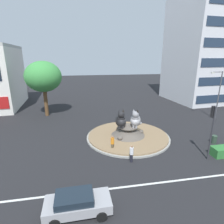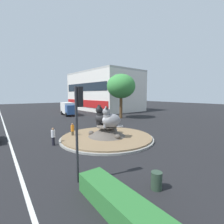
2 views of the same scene
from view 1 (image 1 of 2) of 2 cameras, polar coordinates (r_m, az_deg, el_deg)
The scene contains 13 objects.
ground_plane at distance 22.74m, azimuth 4.90°, elevation -7.77°, with size 160.00×160.00×0.00m, color black.
lane_centreline at distance 15.73m, azimuth 13.53°, elevation -20.47°, with size 112.00×0.20×0.01m, color silver.
roundabout_island at distance 22.58m, azimuth 4.92°, elevation -6.77°, with size 9.92×9.92×1.42m.
cat_statue_black at distance 21.78m, azimuth 2.73°, elevation -2.48°, with size 1.61×2.23×2.27m.
cat_statue_grey at distance 22.03m, azimuth 7.27°, elevation -2.44°, with size 1.92×2.23×2.21m.
traffic_light_mast at distance 19.12m, azimuth 28.45°, elevation -3.02°, with size 0.32×0.46×5.17m.
office_tower at distance 48.04m, azimuth 30.31°, elevation 19.32°, with size 20.51×14.31×26.79m.
broadleaf_tree_behind_island at distance 31.45m, azimuth -20.37°, elevation 10.10°, with size 5.64×5.64×8.79m.
streetlight_arm at distance 32.02m, azimuth 29.81°, elevation 5.20°, with size 1.89×0.25×7.36m.
pedestrian_orange_shirt at distance 19.33m, azimuth 0.13°, elevation -9.44°, with size 0.36×0.36×1.66m.
pedestrian_white_shirt at distance 17.49m, azimuth 6.02°, elevation -12.48°, with size 0.35×0.35×1.69m.
sedan_on_far_lane at distance 12.86m, azimuth -10.68°, elevation -25.81°, with size 4.09×2.03×1.41m.
litter_bin at distance 24.02m, azimuth 28.89°, elevation -7.37°, with size 0.56×0.56×0.90m.
Camera 1 is at (-5.54, -19.97, 9.37)m, focal length 29.74 mm.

